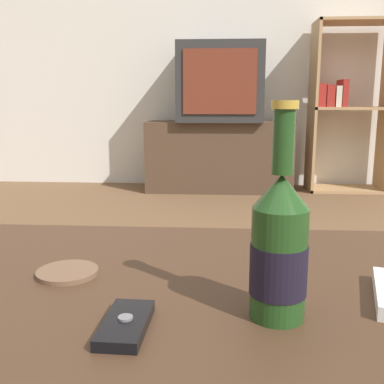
{
  "coord_description": "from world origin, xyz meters",
  "views": [
    {
      "loc": [
        0.13,
        -0.61,
        0.67
      ],
      "look_at": [
        0.07,
        0.23,
        0.5
      ],
      "focal_mm": 42.0,
      "sensor_mm": 36.0,
      "label": 1
    }
  ],
  "objects_px": {
    "beer_bottle": "(279,248)",
    "cell_phone": "(126,324)",
    "television": "(220,83)",
    "bookshelf": "(345,105)",
    "tv_stand": "(219,156)"
  },
  "relations": [
    {
      "from": "television",
      "to": "bookshelf",
      "type": "distance_m",
      "value": 0.94
    },
    {
      "from": "tv_stand",
      "to": "cell_phone",
      "type": "relative_size",
      "value": 9.7
    },
    {
      "from": "tv_stand",
      "to": "beer_bottle",
      "type": "relative_size",
      "value": 3.95
    },
    {
      "from": "bookshelf",
      "to": "beer_bottle",
      "type": "relative_size",
      "value": 4.51
    },
    {
      "from": "bookshelf",
      "to": "cell_phone",
      "type": "relative_size",
      "value": 11.08
    },
    {
      "from": "television",
      "to": "cell_phone",
      "type": "xyz_separation_m",
      "value": [
        -0.1,
        -2.87,
        -0.39
      ]
    },
    {
      "from": "bookshelf",
      "to": "cell_phone",
      "type": "distance_m",
      "value": 3.11
    },
    {
      "from": "television",
      "to": "bookshelf",
      "type": "relative_size",
      "value": 0.5
    },
    {
      "from": "beer_bottle",
      "to": "cell_phone",
      "type": "xyz_separation_m",
      "value": [
        -0.19,
        -0.05,
        -0.08
      ]
    },
    {
      "from": "tv_stand",
      "to": "bookshelf",
      "type": "relative_size",
      "value": 0.88
    },
    {
      "from": "tv_stand",
      "to": "television",
      "type": "distance_m",
      "value": 0.54
    },
    {
      "from": "beer_bottle",
      "to": "cell_phone",
      "type": "bearing_deg",
      "value": -166.04
    },
    {
      "from": "television",
      "to": "cell_phone",
      "type": "distance_m",
      "value": 2.9
    },
    {
      "from": "television",
      "to": "beer_bottle",
      "type": "height_order",
      "value": "television"
    },
    {
      "from": "bookshelf",
      "to": "cell_phone",
      "type": "xyz_separation_m",
      "value": [
        -1.02,
        -2.93,
        -0.23
      ]
    }
  ]
}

